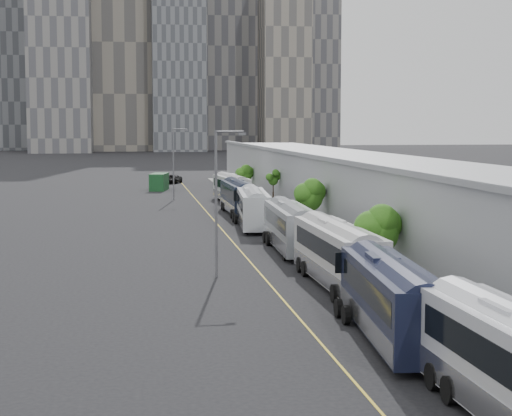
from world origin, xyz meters
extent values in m
cube|color=gray|center=(9.00, 55.00, 0.06)|extent=(10.00, 170.00, 0.12)
cube|color=gold|center=(-1.50, 55.00, 0.01)|extent=(0.12, 160.00, 0.02)
cube|color=gray|center=(13.00, 55.00, 3.40)|extent=(12.00, 160.00, 6.80)
cube|color=gray|center=(13.00, 55.00, 5.85)|extent=(12.45, 160.40, 2.57)
cube|color=gray|center=(7.10, 55.00, 7.00)|extent=(0.30, 160.00, 0.40)
cube|color=slate|center=(-35.00, 300.00, 47.50)|extent=(22.00, 22.00, 95.00)
cube|color=slate|center=(8.00, 310.00, 40.00)|extent=(20.00, 20.00, 80.00)
cube|color=slate|center=(28.00, 330.00, 52.50)|extent=(24.00, 24.00, 105.00)
cube|color=gray|center=(48.00, 305.00, 35.00)|extent=(18.00, 18.00, 70.00)
cube|color=slate|center=(-55.00, 340.00, 55.00)|extent=(28.00, 26.00, 110.00)
cube|color=slate|center=(65.00, 340.00, 45.00)|extent=(22.00, 22.00, 90.00)
cube|color=silver|center=(2.53, 8.54, 3.86)|extent=(1.41, 2.35, 0.32)
cube|color=#161A31|center=(1.86, 19.69, 1.92)|extent=(3.67, 13.13, 3.14)
cube|color=black|center=(1.86, 19.49, 2.48)|extent=(3.60, 11.59, 1.07)
cube|color=silver|center=(1.86, 19.69, 0.91)|extent=(3.68, 12.88, 1.01)
cube|color=#161A31|center=(1.86, 21.18, 3.64)|extent=(1.47, 2.29, 0.30)
cube|color=#BBBBBD|center=(2.60, 33.21, 2.02)|extent=(2.87, 13.66, 3.30)
cube|color=black|center=(2.60, 33.00, 2.61)|extent=(2.91, 12.03, 1.12)
cube|color=silver|center=(2.60, 33.21, 0.96)|extent=(2.90, 13.39, 1.06)
cube|color=#BBBBBD|center=(2.60, 34.78, 3.83)|extent=(1.39, 2.32, 0.31)
cube|color=gray|center=(2.44, 48.07, 1.94)|extent=(3.03, 13.16, 3.17)
cube|color=black|center=(2.44, 47.87, 2.51)|extent=(3.04, 11.59, 1.08)
cube|color=silver|center=(2.44, 48.07, 0.92)|extent=(3.06, 12.90, 1.01)
cube|color=gray|center=(2.44, 49.58, 3.67)|extent=(1.38, 2.25, 0.30)
cube|color=silver|center=(1.65, 63.79, 1.93)|extent=(3.64, 13.20, 3.16)
cube|color=black|center=(1.65, 63.59, 2.50)|extent=(3.58, 11.65, 1.07)
cube|color=silver|center=(1.65, 63.79, 0.92)|extent=(3.66, 12.94, 1.01)
cube|color=silver|center=(1.65, 65.29, 3.66)|extent=(1.48, 2.30, 0.30)
cube|color=black|center=(1.87, 77.04, 1.92)|extent=(2.77, 12.98, 3.14)
cube|color=black|center=(1.87, 76.84, 2.48)|extent=(2.81, 11.43, 1.07)
cube|color=silver|center=(1.87, 77.04, 0.91)|extent=(2.80, 12.73, 1.00)
cube|color=black|center=(1.87, 78.54, 3.64)|extent=(1.33, 2.21, 0.30)
cube|color=silver|center=(2.74, 91.39, 1.84)|extent=(3.65, 12.61, 3.01)
cube|color=black|center=(2.74, 91.20, 2.38)|extent=(3.57, 11.13, 1.02)
cube|color=silver|center=(2.74, 91.39, 0.88)|extent=(3.66, 12.36, 0.96)
cube|color=silver|center=(2.74, 92.83, 3.49)|extent=(1.44, 2.21, 0.29)
cylinder|color=black|center=(5.37, 34.20, 1.72)|extent=(0.18, 0.18, 3.43)
sphere|color=#226316|center=(5.37, 34.20, 3.57)|extent=(2.86, 2.86, 2.86)
cylinder|color=black|center=(5.37, 55.17, 1.98)|extent=(0.18, 0.18, 3.96)
sphere|color=#226316|center=(5.37, 55.17, 4.00)|extent=(2.45, 2.45, 2.45)
cylinder|color=black|center=(6.21, 79.31, 1.97)|extent=(0.18, 0.18, 3.94)
sphere|color=#226316|center=(6.21, 79.31, 3.79)|extent=(1.19, 1.19, 1.19)
cylinder|color=black|center=(5.70, 101.34, 1.53)|extent=(0.18, 0.18, 3.07)
sphere|color=#226316|center=(5.70, 101.34, 3.14)|extent=(2.20, 2.20, 2.20)
cylinder|color=#59595E|center=(-4.56, 37.28, 4.82)|extent=(0.18, 0.18, 9.64)
cylinder|color=#59595E|center=(-3.66, 37.28, 9.54)|extent=(1.80, 0.14, 0.14)
cube|color=#59595E|center=(-2.86, 37.28, 9.39)|extent=(0.50, 0.22, 0.18)
cylinder|color=#59595E|center=(-4.50, 95.69, 4.77)|extent=(0.18, 0.18, 9.53)
cylinder|color=#59595E|center=(-3.60, 95.69, 9.43)|extent=(1.80, 0.14, 0.14)
cube|color=#59595E|center=(-2.80, 95.69, 9.28)|extent=(0.50, 0.22, 0.18)
cube|color=#123D1C|center=(-5.87, 113.40, 1.30)|extent=(3.25, 5.70, 2.60)
imported|color=black|center=(-3.17, 128.77, 0.73)|extent=(4.01, 5.76, 1.46)
camera|label=1|loc=(-9.97, -18.03, 9.98)|focal=60.00mm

